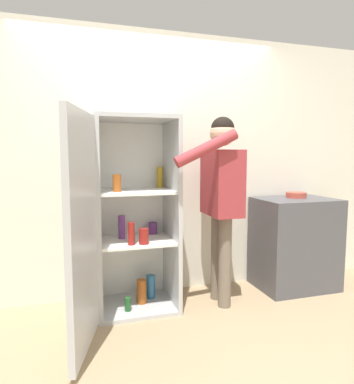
{
  "coord_description": "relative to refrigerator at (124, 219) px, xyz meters",
  "views": [
    {
      "loc": [
        -0.73,
        -2.32,
        1.36
      ],
      "look_at": [
        0.15,
        0.64,
        1.04
      ],
      "focal_mm": 32.0,
      "sensor_mm": 36.0,
      "label": 1
    }
  ],
  "objects": [
    {
      "name": "refrigerator",
      "position": [
        0.0,
        0.0,
        0.0
      ],
      "size": [
        0.93,
        1.25,
        1.7
      ],
      "color": "#B7BABC",
      "rests_on": "ground_plane"
    },
    {
      "name": "ground_plane",
      "position": [
        0.34,
        -0.54,
        -0.84
      ],
      "size": [
        12.0,
        12.0,
        0.0
      ],
      "primitive_type": "plane",
      "color": "tan"
    },
    {
      "name": "bowl",
      "position": [
        1.82,
        0.17,
        0.12
      ],
      "size": [
        0.21,
        0.21,
        0.06
      ],
      "color": "#B24738",
      "rests_on": "counter"
    },
    {
      "name": "person",
      "position": [
        0.87,
        -0.03,
        0.25
      ],
      "size": [
        0.65,
        0.6,
        1.71
      ],
      "color": "#726656",
      "rests_on": "ground_plane"
    },
    {
      "name": "wall_back",
      "position": [
        0.34,
        0.44,
        0.44
      ],
      "size": [
        7.0,
        0.06,
        2.55
      ],
      "color": "silver",
      "rests_on": "ground_plane"
    },
    {
      "name": "counter",
      "position": [
        1.77,
        0.11,
        -0.37
      ],
      "size": [
        0.78,
        0.56,
        0.93
      ],
      "color": "#4C4C51",
      "rests_on": "ground_plane"
    }
  ]
}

